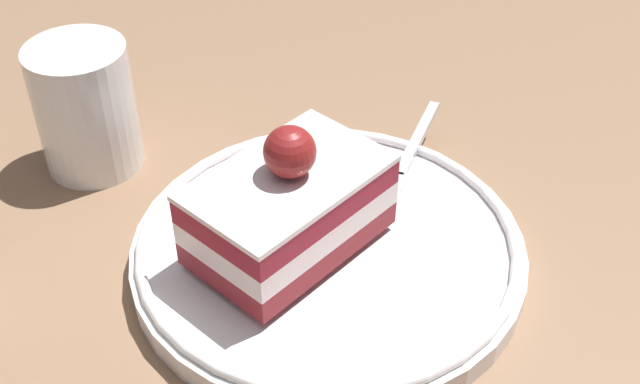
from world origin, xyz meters
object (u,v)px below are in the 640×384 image
object	(u,v)px
dessert_plate	(320,250)
drink_glass_far	(87,113)
cake_slice	(289,206)
fork	(406,161)

from	to	relation	value
dessert_plate	drink_glass_far	xyz separation A→B (m)	(-0.10, -0.13, 0.03)
cake_slice	fork	bearing A→B (deg)	131.88
cake_slice	fork	size ratio (longest dim) A/B	1.04
dessert_plate	fork	distance (m)	0.08
dessert_plate	fork	size ratio (longest dim) A/B	1.88
cake_slice	fork	xyz separation A→B (m)	(-0.06, 0.07, -0.02)
dessert_plate	fork	bearing A→B (deg)	138.11
fork	drink_glass_far	xyz separation A→B (m)	(-0.04, -0.18, 0.01)
dessert_plate	fork	xyz separation A→B (m)	(-0.06, 0.05, 0.01)
dessert_plate	cake_slice	bearing A→B (deg)	-80.81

